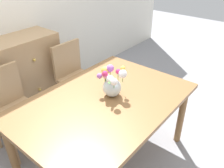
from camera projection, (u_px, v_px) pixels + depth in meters
name	position (u px, v px, depth m)	size (l,w,h in m)	color
ground_plane	(105.00, 157.00, 2.42)	(12.00, 12.00, 0.00)	#939399
dining_table	(104.00, 107.00, 2.09)	(1.58, 1.09, 0.73)	olive
chair_left	(11.00, 105.00, 2.35)	(0.42, 0.42, 0.90)	tan
chair_right	(74.00, 73.00, 2.93)	(0.42, 0.42, 0.90)	tan
dresser	(5.00, 85.00, 2.72)	(1.40, 0.47, 1.00)	tan
flower_vase	(112.00, 83.00, 2.05)	(0.26, 0.25, 0.28)	silver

